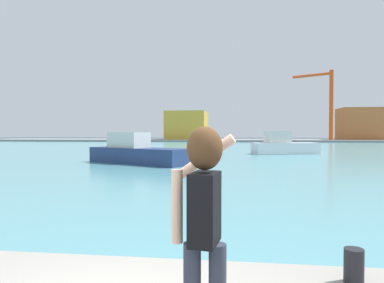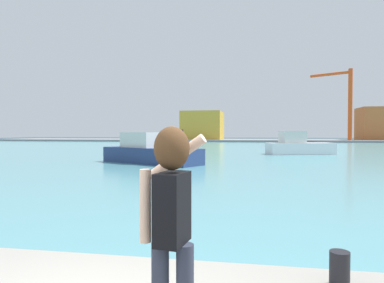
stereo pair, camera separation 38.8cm
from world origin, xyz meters
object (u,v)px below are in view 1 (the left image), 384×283
(harbor_bollard, at_px, (354,266))
(warehouse_right, at_px, (362,124))
(person_photographer, at_px, (204,212))
(boat_moored_2, at_px, (283,146))
(boat_moored, at_px, (136,152))
(warehouse_left, at_px, (187,126))
(port_crane, at_px, (327,98))

(harbor_bollard, height_order, warehouse_right, warehouse_right)
(person_photographer, xyz_separation_m, boat_moored_2, (5.57, 36.00, -0.83))
(boat_moored, height_order, warehouse_right, warehouse_right)
(harbor_bollard, bearing_deg, warehouse_right, 70.75)
(person_photographer, height_order, warehouse_left, warehouse_left)
(boat_moored, bearing_deg, warehouse_left, 123.02)
(warehouse_right, bearing_deg, person_photographer, -109.85)
(harbor_bollard, height_order, warehouse_left, warehouse_left)
(boat_moored, height_order, warehouse_left, warehouse_left)
(warehouse_left, distance_m, warehouse_right, 46.32)
(boat_moored, xyz_separation_m, warehouse_right, (40.53, 69.71, 3.81))
(harbor_bollard, distance_m, boat_moored, 23.02)
(port_crane, bearing_deg, warehouse_right, 28.91)
(harbor_bollard, distance_m, warehouse_right, 96.47)
(person_photographer, xyz_separation_m, boat_moored, (-7.18, 22.65, -0.87))
(warehouse_right, bearing_deg, boat_moored, -120.17)
(boat_moored, xyz_separation_m, boat_moored_2, (12.75, 13.36, 0.04))
(harbor_bollard, bearing_deg, person_photographer, -139.35)
(harbor_bollard, xyz_separation_m, warehouse_left, (-14.55, 90.95, 3.47))
(person_photographer, bearing_deg, warehouse_left, 16.39)
(person_photographer, distance_m, harbor_bollard, 2.25)
(warehouse_left, bearing_deg, boat_moored, -85.24)
(warehouse_right, bearing_deg, warehouse_left, -179.93)
(harbor_bollard, xyz_separation_m, port_crane, (21.48, 85.32, 10.05))
(boat_moored_2, relative_size, warehouse_left, 0.57)
(warehouse_left, relative_size, port_crane, 0.76)
(boat_moored, distance_m, port_crane, 71.51)
(boat_moored_2, bearing_deg, harbor_bollard, -113.35)
(warehouse_left, bearing_deg, boat_moored_2, -71.77)
(boat_moored_2, relative_size, port_crane, 0.43)
(boat_moored, xyz_separation_m, warehouse_left, (-5.80, 69.65, 3.47))
(harbor_bollard, bearing_deg, port_crane, 75.87)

